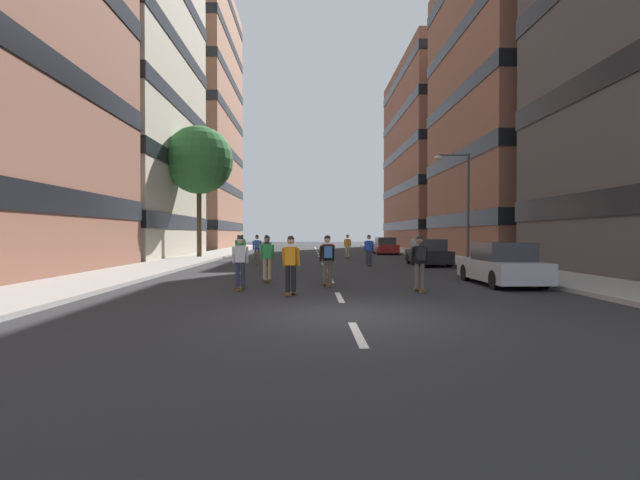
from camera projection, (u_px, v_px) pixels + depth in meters
name	position (u px, v px, depth m)	size (l,w,h in m)	color
ground_plane	(320.00, 258.00, 35.55)	(149.74, 149.74, 0.00)	#28282B
sidewalk_left	(209.00, 255.00, 38.45)	(3.57, 68.63, 0.14)	#9E9991
sidewalk_right	(429.00, 255.00, 38.89)	(3.57, 68.63, 0.14)	#9E9991
lane_markings	(320.00, 258.00, 36.10)	(0.16, 57.20, 0.01)	silver
building_left_mid	(89.00, 23.00, 36.86)	(14.64, 17.13, 36.41)	#B2A893
building_left_far	(175.00, 120.00, 60.92)	(14.64, 19.67, 32.97)	#9E6B51
building_right_mid	(545.00, 104.00, 37.82)	(14.64, 17.56, 24.36)	brown
building_right_far	(453.00, 156.00, 61.86)	(14.64, 23.40, 23.86)	brown
parked_car_near	(428.00, 253.00, 27.33)	(1.82, 4.40, 1.52)	black
parked_car_mid	(502.00, 265.00, 16.93)	(1.82, 4.40, 1.52)	#B2B7BF
parked_car_far	(385.00, 246.00, 42.63)	(1.82, 4.40, 1.52)	maroon
street_tree_near	(199.00, 160.00, 35.05)	(5.03, 5.03, 9.69)	#4C3823
streetlamp_right	(462.00, 195.00, 28.23)	(2.13, 0.30, 6.50)	#3F3F44
skater_0	(242.00, 244.00, 37.12)	(0.55, 0.91, 1.78)	brown
skater_1	(328.00, 255.00, 18.37)	(0.56, 0.92, 1.78)	brown
skater_2	(327.00, 257.00, 16.50)	(0.56, 0.92, 1.78)	brown
skater_3	(267.00, 256.00, 17.98)	(0.56, 0.92, 1.78)	brown
skater_4	(257.00, 247.00, 28.57)	(0.55, 0.92, 1.78)	brown
skater_5	(267.00, 249.00, 24.73)	(0.56, 0.92, 1.78)	brown
skater_6	(369.00, 249.00, 26.97)	(0.54, 0.90, 1.78)	brown
skater_7	(348.00, 245.00, 35.62)	(0.55, 0.92, 1.78)	brown
skater_8	(291.00, 262.00, 14.06)	(0.56, 0.92, 1.78)	brown
skater_9	(239.00, 247.00, 31.49)	(0.56, 0.92, 1.78)	brown
skater_10	(420.00, 260.00, 14.91)	(0.54, 0.91, 1.78)	brown
skater_11	(240.00, 260.00, 15.48)	(0.54, 0.91, 1.78)	brown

